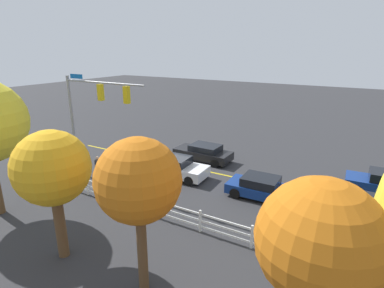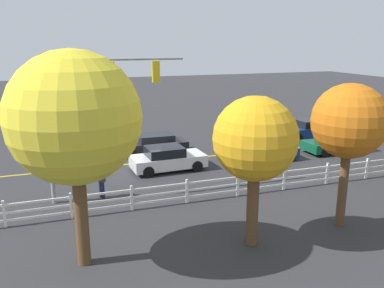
{
  "view_description": "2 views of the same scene",
  "coord_description": "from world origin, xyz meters",
  "px_view_note": "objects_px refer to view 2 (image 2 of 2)",
  "views": [
    {
      "loc": [
        -11.88,
        18.45,
        8.55
      ],
      "look_at": [
        -1.96,
        1.54,
        2.43
      ],
      "focal_mm": 28.89,
      "sensor_mm": 36.0,
      "label": 1
    },
    {
      "loc": [
        5.25,
        23.81,
        7.39
      ],
      "look_at": [
        -2.49,
        1.69,
        1.39
      ],
      "focal_mm": 38.04,
      "sensor_mm": 36.0,
      "label": 2
    }
  ],
  "objects_px": {
    "pedestrian": "(101,180)",
    "tree_3": "(74,119)",
    "car_4": "(262,151)",
    "tree_2": "(349,122)",
    "car_2": "(153,144)",
    "car_3": "(309,129)",
    "car_0": "(335,143)",
    "car_1": "(167,159)",
    "tree_0": "(255,140)"
  },
  "relations": [
    {
      "from": "tree_0",
      "to": "tree_2",
      "type": "bearing_deg",
      "value": -176.7
    },
    {
      "from": "car_2",
      "to": "car_4",
      "type": "distance_m",
      "value": 7.19
    },
    {
      "from": "car_3",
      "to": "car_4",
      "type": "relative_size",
      "value": 1.02
    },
    {
      "from": "car_1",
      "to": "car_4",
      "type": "bearing_deg",
      "value": -3.0
    },
    {
      "from": "car_0",
      "to": "tree_0",
      "type": "relative_size",
      "value": 0.82
    },
    {
      "from": "car_3",
      "to": "tree_0",
      "type": "xyz_separation_m",
      "value": [
        11.94,
        13.6,
        3.27
      ]
    },
    {
      "from": "car_1",
      "to": "tree_2",
      "type": "height_order",
      "value": "tree_2"
    },
    {
      "from": "tree_2",
      "to": "tree_3",
      "type": "relative_size",
      "value": 0.81
    },
    {
      "from": "pedestrian",
      "to": "tree_2",
      "type": "height_order",
      "value": "tree_2"
    },
    {
      "from": "tree_2",
      "to": "tree_3",
      "type": "bearing_deg",
      "value": -2.24
    },
    {
      "from": "car_0",
      "to": "pedestrian",
      "type": "distance_m",
      "value": 16.39
    },
    {
      "from": "tree_2",
      "to": "car_4",
      "type": "bearing_deg",
      "value": -99.06
    },
    {
      "from": "car_4",
      "to": "tree_2",
      "type": "height_order",
      "value": "tree_2"
    },
    {
      "from": "car_0",
      "to": "tree_2",
      "type": "xyz_separation_m",
      "value": [
        7.18,
        9.45,
        3.68
      ]
    },
    {
      "from": "pedestrian",
      "to": "tree_3",
      "type": "height_order",
      "value": "tree_3"
    },
    {
      "from": "car_1",
      "to": "tree_0",
      "type": "bearing_deg",
      "value": -89.27
    },
    {
      "from": "car_3",
      "to": "car_1",
      "type": "bearing_deg",
      "value": 14.4
    },
    {
      "from": "car_1",
      "to": "car_4",
      "type": "height_order",
      "value": "car_1"
    },
    {
      "from": "car_0",
      "to": "pedestrian",
      "type": "bearing_deg",
      "value": -169.4
    },
    {
      "from": "car_1",
      "to": "pedestrian",
      "type": "distance_m",
      "value": 5.23
    },
    {
      "from": "car_4",
      "to": "tree_3",
      "type": "bearing_deg",
      "value": -143.86
    },
    {
      "from": "pedestrian",
      "to": "tree_2",
      "type": "xyz_separation_m",
      "value": [
        -8.88,
        6.21,
        3.38
      ]
    },
    {
      "from": "car_2",
      "to": "tree_0",
      "type": "height_order",
      "value": "tree_0"
    },
    {
      "from": "car_4",
      "to": "tree_2",
      "type": "bearing_deg",
      "value": -100.17
    },
    {
      "from": "car_2",
      "to": "car_3",
      "type": "xyz_separation_m",
      "value": [
        -12.34,
        -0.22,
        0.07
      ]
    },
    {
      "from": "car_1",
      "to": "tree_2",
      "type": "relative_size",
      "value": 0.75
    },
    {
      "from": "car_0",
      "to": "tree_3",
      "type": "xyz_separation_m",
      "value": [
        17.39,
        9.05,
        4.39
      ]
    },
    {
      "from": "tree_0",
      "to": "car_4",
      "type": "bearing_deg",
      "value": -120.76
    },
    {
      "from": "car_2",
      "to": "tree_2",
      "type": "xyz_separation_m",
      "value": [
        -4.59,
        13.13,
        3.66
      ]
    },
    {
      "from": "car_1",
      "to": "car_2",
      "type": "distance_m",
      "value": 3.78
    },
    {
      "from": "car_4",
      "to": "tree_0",
      "type": "relative_size",
      "value": 0.78
    },
    {
      "from": "car_2",
      "to": "tree_0",
      "type": "relative_size",
      "value": 0.82
    },
    {
      "from": "car_0",
      "to": "tree_3",
      "type": "distance_m",
      "value": 20.09
    },
    {
      "from": "car_0",
      "to": "car_4",
      "type": "xyz_separation_m",
      "value": [
        5.7,
        0.17,
        0.0
      ]
    },
    {
      "from": "car_2",
      "to": "tree_2",
      "type": "relative_size",
      "value": 0.79
    },
    {
      "from": "car_0",
      "to": "car_3",
      "type": "bearing_deg",
      "value": 80.95
    },
    {
      "from": "car_2",
      "to": "tree_2",
      "type": "bearing_deg",
      "value": 110.62
    },
    {
      "from": "car_3",
      "to": "pedestrian",
      "type": "height_order",
      "value": "pedestrian"
    },
    {
      "from": "tree_3",
      "to": "car_0",
      "type": "bearing_deg",
      "value": -152.49
    },
    {
      "from": "car_0",
      "to": "car_2",
      "type": "xyz_separation_m",
      "value": [
        11.78,
        -3.68,
        0.02
      ]
    },
    {
      "from": "tree_0",
      "to": "car_2",
      "type": "bearing_deg",
      "value": -88.28
    },
    {
      "from": "tree_3",
      "to": "pedestrian",
      "type": "bearing_deg",
      "value": -102.83
    },
    {
      "from": "car_0",
      "to": "car_2",
      "type": "height_order",
      "value": "car_0"
    },
    {
      "from": "car_3",
      "to": "tree_2",
      "type": "distance_m",
      "value": 15.85
    },
    {
      "from": "car_3",
      "to": "tree_2",
      "type": "bearing_deg",
      "value": 56.47
    },
    {
      "from": "car_0",
      "to": "car_3",
      "type": "relative_size",
      "value": 1.04
    },
    {
      "from": "car_2",
      "to": "car_4",
      "type": "bearing_deg",
      "value": 148.97
    },
    {
      "from": "tree_3",
      "to": "tree_2",
      "type": "bearing_deg",
      "value": 177.76
    },
    {
      "from": "car_0",
      "to": "car_1",
      "type": "relative_size",
      "value": 1.05
    },
    {
      "from": "car_4",
      "to": "car_2",
      "type": "bearing_deg",
      "value": 146.51
    }
  ]
}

